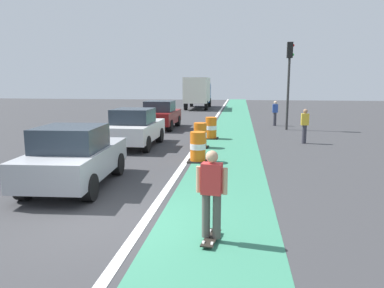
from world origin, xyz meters
name	(u,v)px	position (x,y,z in m)	size (l,w,h in m)	color
ground_plane	(103,220)	(0.00, 0.00, 0.00)	(100.00, 100.00, 0.00)	#38383A
bike_lane_strip	(231,137)	(2.40, 12.00, 0.00)	(2.50, 80.00, 0.01)	#387F60
lane_divider_stripe	(203,136)	(0.90, 12.00, 0.01)	(0.20, 80.00, 0.01)	silver
skateboarder_on_lane	(212,193)	(2.35, -0.73, 0.91)	(0.56, 0.82, 1.69)	black
parked_sedan_nearest	(74,157)	(-1.66, 2.32, 0.83)	(2.11, 4.20, 1.70)	#9EA0A5
parked_sedan_second	(135,128)	(-1.79, 8.60, 0.83)	(1.93, 4.10, 1.70)	silver
parked_sedan_third	(161,115)	(-2.01, 14.94, 0.83)	(1.95, 4.12, 1.70)	maroon
traffic_barrel_front	(198,147)	(1.34, 5.90, 0.53)	(0.73, 0.73, 1.09)	orange
traffic_barrel_mid	(200,136)	(1.11, 8.75, 0.53)	(0.73, 0.73, 1.09)	orange
traffic_barrel_back	(211,128)	(1.38, 11.31, 0.53)	(0.73, 0.73, 1.09)	orange
delivery_truck_down_block	(198,91)	(-1.62, 31.71, 1.85)	(2.47, 7.64, 3.23)	silver
traffic_light_corner	(289,70)	(5.61, 15.33, 3.50)	(0.41, 0.32, 5.10)	#2D2D2D
pedestrian_crossing	(275,112)	(5.08, 17.29, 0.86)	(0.34, 0.20, 1.61)	#33333D
pedestrian_waiting	(305,125)	(5.82, 10.45, 0.86)	(0.34, 0.20, 1.61)	#33333D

